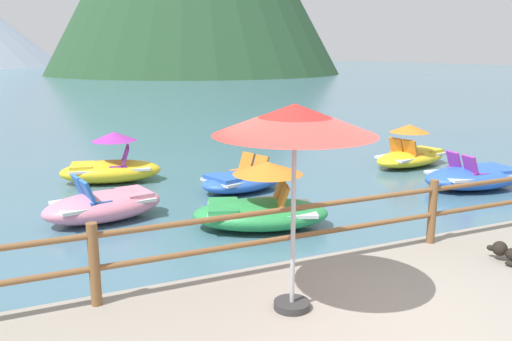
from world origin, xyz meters
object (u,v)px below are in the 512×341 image
pedal_boat_1 (104,205)px  pedal_boat_4 (261,206)px  pedal_boat_0 (474,177)px  pedal_boat_6 (411,153)px  pedal_boat_2 (242,180)px  beach_umbrella (295,123)px  pedal_boat_5 (111,166)px

pedal_boat_1 → pedal_boat_4: (2.53, -1.64, 0.11)m
pedal_boat_0 → pedal_boat_6: 2.63m
pedal_boat_0 → pedal_boat_2: size_ratio=1.10×
pedal_boat_1 → pedal_boat_2: 3.40m
pedal_boat_1 → beach_umbrella: bearing=-77.6°
pedal_boat_4 → pedal_boat_6: bearing=27.3°
beach_umbrella → pedal_boat_1: (-1.17, 5.34, -2.15)m
beach_umbrella → pedal_boat_6: bearing=42.6°
pedal_boat_5 → pedal_boat_6: size_ratio=0.93×
pedal_boat_1 → pedal_boat_4: size_ratio=0.88×
pedal_boat_2 → pedal_boat_4: (-0.74, -2.61, 0.16)m
beach_umbrella → pedal_boat_6: beach_umbrella is taller
pedal_boat_1 → pedal_boat_2: pedal_boat_1 is taller
pedal_boat_0 → pedal_boat_6: pedal_boat_6 is taller
pedal_boat_2 → pedal_boat_0: bearing=-22.4°
beach_umbrella → pedal_boat_0: size_ratio=0.85×
pedal_boat_2 → beach_umbrella: bearing=-108.4°
pedal_boat_1 → pedal_boat_5: (0.65, 3.04, 0.10)m
pedal_boat_0 → pedal_boat_6: (0.33, 2.61, 0.08)m
pedal_boat_0 → pedal_boat_6: size_ratio=0.95×
pedal_boat_0 → pedal_boat_2: pedal_boat_0 is taller
pedal_boat_4 → pedal_boat_5: pedal_boat_5 is taller
pedal_boat_0 → pedal_boat_4: 5.79m
pedal_boat_4 → pedal_boat_5: size_ratio=1.07×
beach_umbrella → pedal_boat_5: bearing=93.6°
beach_umbrella → pedal_boat_1: beach_umbrella is taller
pedal_boat_2 → pedal_boat_5: bearing=141.7°
beach_umbrella → pedal_boat_5: beach_umbrella is taller
pedal_boat_1 → pedal_boat_5: 3.11m
beach_umbrella → pedal_boat_0: bearing=30.7°
pedal_boat_6 → pedal_boat_0: bearing=-97.2°
beach_umbrella → pedal_boat_2: 7.00m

